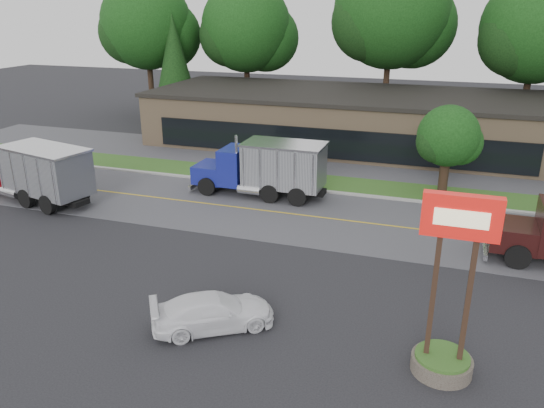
{
  "coord_description": "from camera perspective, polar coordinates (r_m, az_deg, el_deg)",
  "views": [
    {
      "loc": [
        9.8,
        -17.4,
        10.89
      ],
      "look_at": [
        2.14,
        5.62,
        1.8
      ],
      "focal_mm": 35.0,
      "sensor_mm": 36.0,
      "label": 1
    }
  ],
  "objects": [
    {
      "name": "tree_far_a",
      "position": [
        57.76,
        -13.14,
        17.96
      ],
      "size": [
        9.66,
        9.1,
        13.79
      ],
      "color": "#382619",
      "rests_on": "ground"
    },
    {
      "name": "far_parking",
      "position": [
        40.17,
        3.6,
        4.77
      ],
      "size": [
        60.0,
        7.0,
        0.02
      ],
      "primitive_type": "cube",
      "color": "#59595E",
      "rests_on": "ground"
    },
    {
      "name": "ground",
      "position": [
        22.75,
        -9.73,
        -8.39
      ],
      "size": [
        140.0,
        140.0,
        0.0
      ],
      "primitive_type": "plane",
      "color": "#2B2B2F",
      "rests_on": "ground"
    },
    {
      "name": "tree_far_c",
      "position": [
        51.85,
        12.9,
        19.09
      ],
      "size": [
        11.0,
        10.35,
        15.69
      ],
      "color": "#382619",
      "rests_on": "ground"
    },
    {
      "name": "rally_car",
      "position": [
        19.45,
        -6.35,
        -11.42
      ],
      "size": [
        4.62,
        3.9,
        1.27
      ],
      "primitive_type": "imported",
      "rotation": [
        0.0,
        0.0,
        2.16
      ],
      "color": "white",
      "rests_on": "ground"
    },
    {
      "name": "grass_verge",
      "position": [
        35.56,
        1.51,
        2.7
      ],
      "size": [
        60.0,
        3.4,
        0.03
      ],
      "primitive_type": "cube",
      "color": "#2F4E1B",
      "rests_on": "ground"
    },
    {
      "name": "dump_truck_red",
      "position": [
        34.19,
        -24.33,
        3.28
      ],
      "size": [
        9.42,
        4.5,
        3.36
      ],
      "rotation": [
        0.0,
        0.0,
        2.91
      ],
      "color": "black",
      "rests_on": "ground"
    },
    {
      "name": "dump_truck_blue",
      "position": [
        31.9,
        -0.63,
        3.99
      ],
      "size": [
        8.2,
        2.72,
        3.36
      ],
      "rotation": [
        0.0,
        0.0,
        3.13
      ],
      "color": "black",
      "rests_on": "ground"
    },
    {
      "name": "evergreen_left",
      "position": [
        54.22,
        -10.44,
        14.72
      ],
      "size": [
        4.56,
        4.56,
        10.37
      ],
      "color": "#382619",
      "rests_on": "ground"
    },
    {
      "name": "curb",
      "position": [
        33.93,
        0.62,
        1.82
      ],
      "size": [
        60.0,
        0.3,
        0.12
      ],
      "primitive_type": "cube",
      "color": "#9E9E99",
      "rests_on": "ground"
    },
    {
      "name": "tree_far_d",
      "position": [
        50.96,
        26.67,
        16.07
      ],
      "size": [
        9.61,
        9.04,
        13.71
      ],
      "color": "#382619",
      "rests_on": "ground"
    },
    {
      "name": "tree_far_b",
      "position": [
        55.19,
        -2.6,
        18.08
      ],
      "size": [
        9.38,
        8.83,
        13.38
      ],
      "color": "#382619",
      "rests_on": "ground"
    },
    {
      "name": "bilo_sign",
      "position": [
        17.35,
        18.4,
        -11.36
      ],
      "size": [
        2.2,
        1.9,
        5.95
      ],
      "color": "#6B6054",
      "rests_on": "ground"
    },
    {
      "name": "tree_verge",
      "position": [
        33.28,
        18.51,
        6.65
      ],
      "size": [
        3.87,
        3.64,
        5.52
      ],
      "color": "#382619",
      "rests_on": "ground"
    },
    {
      "name": "road",
      "position": [
        30.19,
        -1.82,
        -0.61
      ],
      "size": [
        60.0,
        8.0,
        0.02
      ],
      "primitive_type": "cube",
      "color": "#59595E",
      "rests_on": "ground"
    },
    {
      "name": "strip_mall",
      "position": [
        44.99,
        8.16,
        8.93
      ],
      "size": [
        32.0,
        12.0,
        4.0
      ],
      "primitive_type": "cube",
      "color": "#9D8060",
      "rests_on": "ground"
    },
    {
      "name": "center_line",
      "position": [
        30.19,
        -1.82,
        -0.61
      ],
      "size": [
        60.0,
        0.12,
        0.01
      ],
      "primitive_type": "cube",
      "color": "gold",
      "rests_on": "ground"
    }
  ]
}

